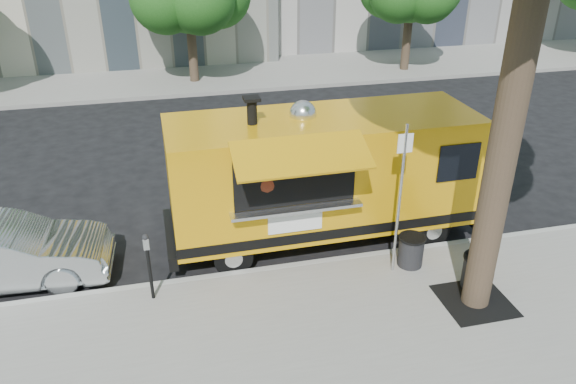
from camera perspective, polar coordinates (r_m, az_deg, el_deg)
The scene contains 11 objects.
ground at distance 12.06m, azimuth 0.78°, elevation -5.37°, with size 120.00×120.00×0.00m, color black.
sidewalk at distance 9.03m, azimuth 7.37°, elevation -18.27°, with size 60.00×6.00×0.15m, color gray.
curb at distance 11.27m, azimuth 1.96°, elevation -7.51°, with size 60.00×0.14×0.16m, color #999993.
far_sidewalk at distance 24.35m, azimuth -7.22°, elevation 11.65°, with size 60.00×5.00×0.15m, color gray.
tree_well at distance 10.77m, azimuth 18.42°, elevation -10.44°, with size 1.20×1.20×0.02m, color black.
sign_post at distance 10.35m, azimuth 11.34°, elevation -0.02°, with size 0.28×0.06×3.00m.
parking_meter at distance 10.13m, azimuth -14.01°, elevation -6.64°, with size 0.11×0.11×1.33m.
food_truck at distance 11.60m, azimuth 3.42°, elevation 1.82°, with size 6.61×3.07×3.25m.
sedan at distance 11.87m, azimuth -27.13°, elevation -5.58°, with size 1.38×3.97×1.31m, color #B0B3B8.
trash_bin_left at distance 10.96m, azimuth 18.60°, elevation -7.57°, with size 0.54×0.54×0.65m.
trash_bin_right at distance 11.25m, azimuth 12.39°, elevation -5.76°, with size 0.53×0.53×0.63m.
Camera 1 is at (-2.54, -9.85, 6.47)m, focal length 35.00 mm.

